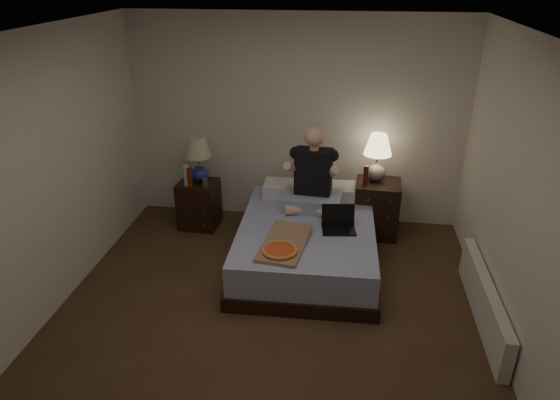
# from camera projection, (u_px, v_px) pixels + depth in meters

# --- Properties ---
(floor) EXTENTS (4.00, 4.50, 0.00)m
(floor) POSITION_uv_depth(u_px,v_px,m) (266.00, 328.00, 4.47)
(floor) COLOR brown
(floor) RESTS_ON ground
(ceiling) EXTENTS (4.00, 4.50, 0.00)m
(ceiling) POSITION_uv_depth(u_px,v_px,m) (262.00, 38.00, 3.40)
(ceiling) COLOR white
(ceiling) RESTS_ON ground
(wall_back) EXTENTS (4.00, 0.00, 2.50)m
(wall_back) POSITION_uv_depth(u_px,v_px,m) (296.00, 122.00, 5.95)
(wall_back) COLOR white
(wall_back) RESTS_ON ground
(wall_left) EXTENTS (0.00, 4.50, 2.50)m
(wall_left) POSITION_uv_depth(u_px,v_px,m) (30.00, 188.00, 4.19)
(wall_left) COLOR white
(wall_left) RESTS_ON ground
(wall_right) EXTENTS (0.00, 4.50, 2.50)m
(wall_right) POSITION_uv_depth(u_px,v_px,m) (531.00, 219.00, 3.69)
(wall_right) COLOR white
(wall_right) RESTS_ON ground
(bed) EXTENTS (1.45, 1.91, 0.47)m
(bed) POSITION_uv_depth(u_px,v_px,m) (307.00, 244.00, 5.36)
(bed) COLOR #5F70BF
(bed) RESTS_ON floor
(nightstand_left) EXTENTS (0.48, 0.43, 0.59)m
(nightstand_left) POSITION_uv_depth(u_px,v_px,m) (199.00, 204.00, 6.11)
(nightstand_left) COLOR black
(nightstand_left) RESTS_ON floor
(nightstand_right) EXTENTS (0.54, 0.49, 0.67)m
(nightstand_right) POSITION_uv_depth(u_px,v_px,m) (377.00, 208.00, 5.91)
(nightstand_right) COLOR black
(nightstand_right) RESTS_ON floor
(lamp_left) EXTENTS (0.38, 0.38, 0.56)m
(lamp_left) POSITION_uv_depth(u_px,v_px,m) (199.00, 159.00, 5.89)
(lamp_left) COLOR navy
(lamp_left) RESTS_ON nightstand_left
(lamp_right) EXTENTS (0.35, 0.35, 0.56)m
(lamp_right) POSITION_uv_depth(u_px,v_px,m) (377.00, 158.00, 5.72)
(lamp_right) COLOR gray
(lamp_right) RESTS_ON nightstand_right
(water_bottle) EXTENTS (0.07, 0.07, 0.25)m
(water_bottle) POSITION_uv_depth(u_px,v_px,m) (186.00, 175.00, 5.85)
(water_bottle) COLOR silver
(water_bottle) RESTS_ON nightstand_left
(soda_can) EXTENTS (0.07, 0.07, 0.10)m
(soda_can) POSITION_uv_depth(u_px,v_px,m) (205.00, 182.00, 5.86)
(soda_can) COLOR #9D9E99
(soda_can) RESTS_ON nightstand_left
(beer_bottle_left) EXTENTS (0.06, 0.06, 0.23)m
(beer_bottle_left) POSITION_uv_depth(u_px,v_px,m) (190.00, 177.00, 5.83)
(beer_bottle_left) COLOR #5D230D
(beer_bottle_left) RESTS_ON nightstand_left
(beer_bottle_right) EXTENTS (0.06, 0.06, 0.23)m
(beer_bottle_right) POSITION_uv_depth(u_px,v_px,m) (366.00, 175.00, 5.67)
(beer_bottle_right) COLOR #59180C
(beer_bottle_right) RESTS_ON nightstand_right
(person) EXTENTS (0.70, 0.57, 0.93)m
(person) POSITION_uv_depth(u_px,v_px,m) (313.00, 169.00, 5.43)
(person) COLOR black
(person) RESTS_ON bed
(laptop) EXTENTS (0.37, 0.32, 0.24)m
(laptop) POSITION_uv_depth(u_px,v_px,m) (339.00, 220.00, 5.08)
(laptop) COLOR black
(laptop) RESTS_ON bed
(pizza_box) EXTENTS (0.49, 0.81, 0.08)m
(pizza_box) POSITION_uv_depth(u_px,v_px,m) (280.00, 251.00, 4.69)
(pizza_box) COLOR tan
(pizza_box) RESTS_ON bed
(radiator) EXTENTS (0.10, 1.60, 0.40)m
(radiator) POSITION_uv_depth(u_px,v_px,m) (484.00, 301.00, 4.50)
(radiator) COLOR silver
(radiator) RESTS_ON floor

